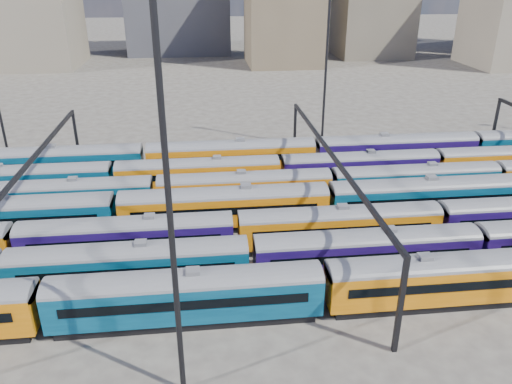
{
  "coord_description": "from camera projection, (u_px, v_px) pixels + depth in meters",
  "views": [
    {
      "loc": [
        -3.02,
        -46.77,
        25.22
      ],
      "look_at": [
        2.47,
        2.17,
        3.0
      ],
      "focal_mm": 35.0,
      "sensor_mm": 36.0,
      "label": 1
    }
  ],
  "objects": [
    {
      "name": "ground",
      "position": [
        235.0,
        227.0,
        53.05
      ],
      "size": [
        500.0,
        500.0,
        0.0
      ],
      "primitive_type": "plane",
      "color": "#3E3934",
      "rests_on": "ground"
    },
    {
      "name": "rake_0",
      "position": [
        454.0,
        274.0,
        40.01
      ],
      "size": [
        106.21,
        3.11,
        5.24
      ],
      "color": "black",
      "rests_on": "ground"
    },
    {
      "name": "rake_1",
      "position": [
        366.0,
        248.0,
        44.01
      ],
      "size": [
        102.03,
        2.99,
        5.03
      ],
      "color": "black",
      "rests_on": "ground"
    },
    {
      "name": "rake_2",
      "position": [
        339.0,
        222.0,
        48.44
      ],
      "size": [
        141.19,
        2.95,
        4.96
      ],
      "color": "black",
      "rests_on": "ground"
    },
    {
      "name": "rake_3",
      "position": [
        328.0,
        198.0,
        52.89
      ],
      "size": [
        131.93,
        3.22,
        5.43
      ],
      "color": "black",
      "rests_on": "ground"
    },
    {
      "name": "rake_4",
      "position": [
        245.0,
        185.0,
        56.66
      ],
      "size": [
        100.36,
        2.94,
        4.95
      ],
      "color": "black",
      "rests_on": "ground"
    },
    {
      "name": "rake_5",
      "position": [
        113.0,
        175.0,
        59.63
      ],
      "size": [
        120.85,
        2.95,
        4.96
      ],
      "color": "black",
      "rests_on": "ground"
    },
    {
      "name": "rake_6",
      "position": [
        231.0,
        153.0,
        65.51
      ],
      "size": [
        156.58,
        3.27,
        5.52
      ],
      "color": "black",
      "rests_on": "ground"
    },
    {
      "name": "gantry_1",
      "position": [
        28.0,
        176.0,
        48.23
      ],
      "size": [
        0.35,
        40.35,
        8.03
      ],
      "color": "black",
      "rests_on": "ground"
    },
    {
      "name": "gantry_2",
      "position": [
        331.0,
        164.0,
        51.27
      ],
      "size": [
        0.35,
        40.35,
        8.03
      ],
      "color": "black",
      "rests_on": "ground"
    },
    {
      "name": "mast_2",
      "position": [
        168.0,
        196.0,
        26.87
      ],
      "size": [
        1.4,
        0.5,
        25.6
      ],
      "color": "black",
      "rests_on": "ground"
    },
    {
      "name": "mast_3",
      "position": [
        327.0,
        54.0,
        70.57
      ],
      "size": [
        1.4,
        0.5,
        25.6
      ],
      "color": "black",
      "rests_on": "ground"
    }
  ]
}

